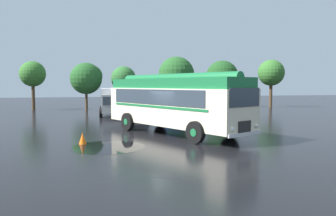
{
  "coord_description": "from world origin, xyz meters",
  "views": [
    {
      "loc": [
        -4.34,
        -17.68,
        2.86
      ],
      "look_at": [
        0.21,
        2.18,
        1.4
      ],
      "focal_mm": 35.0,
      "sensor_mm": 36.0,
      "label": 1
    }
  ],
  "objects_px": {
    "vintage_bus": "(174,101)",
    "car_near_left": "(139,106)",
    "car_mid_left": "(169,106)",
    "box_van": "(112,101)",
    "traffic_cone": "(83,138)"
  },
  "relations": [
    {
      "from": "vintage_bus",
      "to": "car_near_left",
      "type": "distance_m",
      "value": 12.44
    },
    {
      "from": "car_mid_left",
      "to": "box_van",
      "type": "bearing_deg",
      "value": 174.99
    },
    {
      "from": "car_near_left",
      "to": "traffic_cone",
      "type": "xyz_separation_m",
      "value": [
        -4.78,
        -14.63,
        -0.57
      ]
    },
    {
      "from": "vintage_bus",
      "to": "box_van",
      "type": "bearing_deg",
      "value": 102.42
    },
    {
      "from": "box_van",
      "to": "car_near_left",
      "type": "bearing_deg",
      "value": -9.04
    },
    {
      "from": "car_near_left",
      "to": "car_mid_left",
      "type": "bearing_deg",
      "value": -1.39
    },
    {
      "from": "traffic_cone",
      "to": "vintage_bus",
      "type": "bearing_deg",
      "value": 23.74
    },
    {
      "from": "car_near_left",
      "to": "box_van",
      "type": "height_order",
      "value": "box_van"
    },
    {
      "from": "vintage_bus",
      "to": "car_mid_left",
      "type": "relative_size",
      "value": 2.34
    },
    {
      "from": "traffic_cone",
      "to": "box_van",
      "type": "bearing_deg",
      "value": 81.42
    },
    {
      "from": "car_near_left",
      "to": "traffic_cone",
      "type": "height_order",
      "value": "car_near_left"
    },
    {
      "from": "vintage_bus",
      "to": "traffic_cone",
      "type": "bearing_deg",
      "value": -156.26
    },
    {
      "from": "vintage_bus",
      "to": "car_mid_left",
      "type": "height_order",
      "value": "vintage_bus"
    },
    {
      "from": "box_van",
      "to": "vintage_bus",
      "type": "bearing_deg",
      "value": -77.58
    },
    {
      "from": "car_near_left",
      "to": "box_van",
      "type": "xyz_separation_m",
      "value": [
        -2.52,
        0.4,
        0.52
      ]
    }
  ]
}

